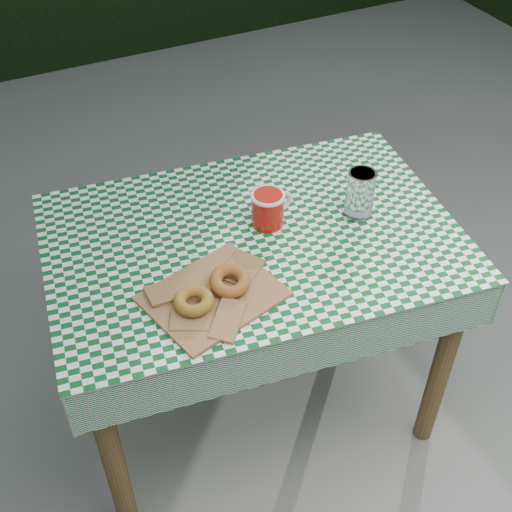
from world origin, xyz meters
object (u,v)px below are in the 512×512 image
at_px(paper_bag, 213,295).
at_px(drinking_glass, 360,194).
at_px(coffee_mug, 268,209).
at_px(table, 253,328).

distance_m(paper_bag, drinking_glass, 0.52).
bearing_deg(drinking_glass, coffee_mug, 163.60).
bearing_deg(drinking_glass, table, 172.25).
distance_m(table, paper_bag, 0.47).
relative_size(paper_bag, drinking_glass, 2.20).
xyz_separation_m(paper_bag, coffee_mug, (0.25, 0.20, 0.04)).
height_order(table, drinking_glass, drinking_glass).
xyz_separation_m(paper_bag, drinking_glass, (0.50, 0.13, 0.06)).
xyz_separation_m(table, drinking_glass, (0.31, -0.04, 0.45)).
bearing_deg(paper_bag, drinking_glass, 14.21).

